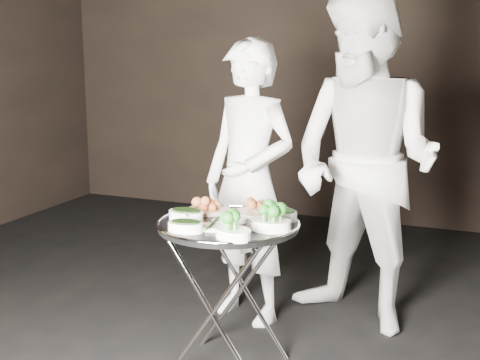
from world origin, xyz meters
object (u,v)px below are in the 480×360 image
at_px(tray_stand, 229,290).
at_px(waiter_right, 365,163).
at_px(serving_tray, 228,224).
at_px(waiter_left, 249,182).

relative_size(tray_stand, waiter_right, 0.39).
height_order(serving_tray, waiter_right, waiter_right).
xyz_separation_m(tray_stand, waiter_left, (-0.15, 0.65, 0.41)).
distance_m(tray_stand, waiter_left, 0.79).
distance_m(serving_tray, waiter_left, 0.67).
bearing_deg(waiter_right, tray_stand, -98.12).
relative_size(tray_stand, serving_tray, 1.07).
height_order(tray_stand, serving_tray, serving_tray).
xyz_separation_m(waiter_left, waiter_right, (0.64, 0.15, 0.13)).
distance_m(waiter_left, waiter_right, 0.67).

